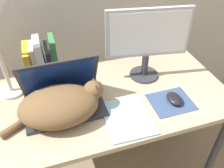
{
  "coord_description": "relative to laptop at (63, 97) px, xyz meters",
  "views": [
    {
      "loc": [
        -0.27,
        -0.55,
        1.54
      ],
      "look_at": [
        0.0,
        0.28,
        0.82
      ],
      "focal_mm": 38.0,
      "sensor_mm": 36.0,
      "label": 1
    }
  ],
  "objects": [
    {
      "name": "cat",
      "position": [
        -0.02,
        -0.08,
        0.03
      ],
      "size": [
        0.48,
        0.27,
        0.15
      ],
      "color": "brown",
      "rests_on": "desk"
    },
    {
      "name": "desk",
      "position": [
        0.23,
        -0.01,
        -0.13
      ],
      "size": [
        1.23,
        0.63,
        0.72
      ],
      "color": "tan",
      "rests_on": "ground_plane"
    },
    {
      "name": "external_monitor",
      "position": [
        0.47,
        0.09,
        0.18
      ],
      "size": [
        0.43,
        0.16,
        0.4
      ],
      "color": "#333338",
      "rests_on": "desk"
    },
    {
      "name": "laptop",
      "position": [
        0.0,
        0.0,
        0.0
      ],
      "size": [
        0.37,
        0.26,
        0.25
      ],
      "color": "#2D2D33",
      "rests_on": "desk"
    },
    {
      "name": "book_row",
      "position": [
        -0.07,
        0.21,
        0.07
      ],
      "size": [
        0.16,
        0.17,
        0.26
      ],
      "color": "gold",
      "rests_on": "desk"
    },
    {
      "name": "computer_mouse",
      "position": [
        0.52,
        -0.15,
        -0.03
      ],
      "size": [
        0.07,
        0.1,
        0.03
      ],
      "color": "black",
      "rests_on": "mousepad"
    },
    {
      "name": "mousepad",
      "position": [
        0.51,
        -0.15,
        -0.05
      ],
      "size": [
        0.21,
        0.18,
        0.0
      ],
      "color": "#384C75",
      "rests_on": "desk"
    },
    {
      "name": "notepad",
      "position": [
        0.26,
        -0.19,
        -0.04
      ],
      "size": [
        0.22,
        0.27,
        0.01
      ],
      "color": "#99C6E0",
      "rests_on": "desk"
    }
  ]
}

